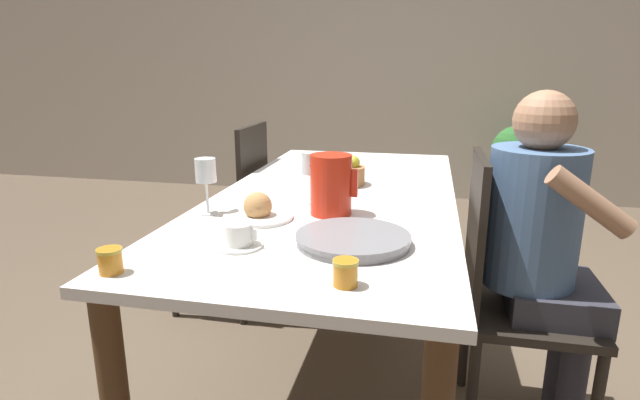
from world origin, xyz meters
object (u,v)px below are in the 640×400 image
Objects in this scene: bread_plate at (258,211)px; fruit_bowl at (343,172)px; person_seated at (542,239)px; jam_jar_amber at (110,260)px; wine_glass_water at (311,166)px; teacup_near_person at (238,237)px; potted_plant at (516,158)px; chair_opposite at (233,215)px; jam_jar_red at (345,272)px; serving_tray at (353,239)px; wine_glass_juice at (206,174)px; chair_person_side at (507,291)px; red_pitcher at (331,185)px.

bread_plate is 0.57m from fruit_bowl.
person_seated reaches higher than jam_jar_amber.
wine_glass_water reaches higher than bread_plate.
person_seated is 1.00m from teacup_near_person.
chair_opposite is at bearing -128.29° from potted_plant.
bread_plate is at bearing 68.17° from jam_jar_amber.
teacup_near_person is 0.37m from jam_jar_red.
chair_opposite is 1.32m from serving_tray.
potted_plant is (0.90, 3.45, -0.32)m from jam_jar_red.
fruit_bowl is (-0.17, 0.98, 0.02)m from jam_jar_red.
jam_jar_red is at bearing -79.97° from fruit_bowl.
teacup_near_person is (-0.09, -0.48, -0.11)m from wine_glass_water.
potted_plant is (1.46, 3.50, -0.32)m from jam_jar_amber.
wine_glass_juice is 0.36m from teacup_near_person.
bread_plate is 3.28m from potted_plant.
chair_opposite is 3.06× the size of serving_tray.
chair_opposite is 7.27× the size of teacup_near_person.
chair_opposite is at bearing -117.32° from chair_person_side.
person_seated reaches higher than potted_plant.
red_pitcher is 0.89× the size of bread_plate.
jam_jar_red is (0.56, 0.05, 0.00)m from jam_jar_amber.
wine_glass_water is 0.58× the size of serving_tray.
wine_glass_juice reaches higher than jam_jar_red.
red_pitcher is at bearing -109.70° from potted_plant.
bread_plate is (-0.22, -0.10, -0.07)m from red_pitcher.
bread_plate is at bearing -109.22° from fruit_bowl.
chair_person_side is 2.84m from potted_plant.
wine_glass_water is at bearing -91.65° from chair_person_side.
red_pitcher reaches higher than bread_plate.
chair_person_side is 3.06× the size of serving_tray.
person_seated is 5.93× the size of red_pitcher.
bread_plate is (-0.34, 0.17, 0.01)m from serving_tray.
chair_opposite reaches higher than wine_glass_juice.
chair_opposite is at bearing 153.11° from fruit_bowl.
teacup_near_person is 2.18× the size of jam_jar_amber.
chair_person_side reaches higher than bread_plate.
chair_person_side is 15.85× the size of jam_jar_red.
chair_person_side is 4.33× the size of bread_plate.
potted_plant is (0.45, 2.81, -0.02)m from chair_person_side.
wine_glass_juice is 0.52m from jam_jar_amber.
red_pitcher is at bearing -80.06° from chair_person_side.
person_seated reaches higher than red_pitcher.
red_pitcher is at bearing 24.71° from bread_plate.
jam_jar_red is (-0.45, -0.65, 0.30)m from chair_person_side.
wine_glass_water is at bearing 65.94° from jam_jar_amber.
serving_tray is (0.21, -0.40, -0.12)m from wine_glass_water.
chair_person_side is at bearing 34.55° from jam_jar_amber.
wine_glass_juice is at bearing 159.88° from serving_tray.
wine_glass_juice reaches higher than serving_tray.
person_seated is 1.54× the size of potted_plant.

